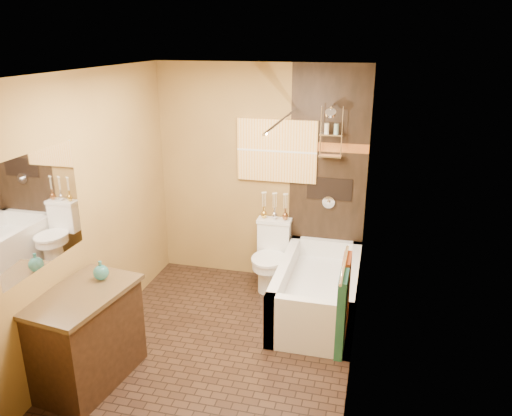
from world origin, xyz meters
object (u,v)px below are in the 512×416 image
(sunset_painting, at_px, (277,151))
(toilet, at_px, (271,256))
(bathtub, at_px, (317,295))
(vanity, at_px, (86,337))

(sunset_painting, bearing_deg, toilet, -90.00)
(bathtub, distance_m, toilet, 0.78)
(sunset_painting, distance_m, vanity, 2.76)
(toilet, xyz_separation_m, vanity, (-1.12, -1.99, 0.03))
(vanity, bearing_deg, toilet, 68.18)
(bathtub, distance_m, vanity, 2.31)
(sunset_painting, height_order, vanity, sunset_painting)
(sunset_painting, xyz_separation_m, bathtub, (0.60, -0.73, -1.33))
(sunset_painting, relative_size, bathtub, 0.60)
(sunset_painting, xyz_separation_m, toilet, (-0.00, -0.26, -1.16))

